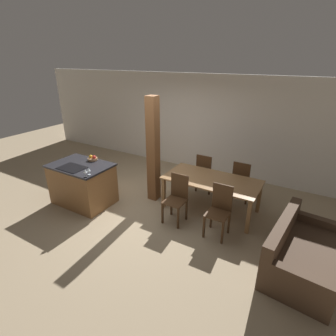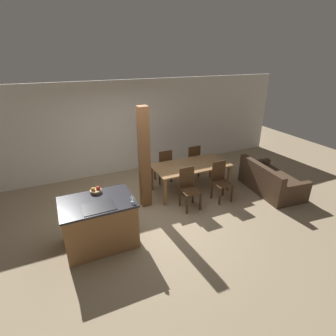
% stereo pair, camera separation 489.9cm
% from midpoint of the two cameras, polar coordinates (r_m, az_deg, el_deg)
% --- Properties ---
extents(ground_plane, '(16.00, 16.00, 0.00)m').
position_cam_midpoint_polar(ground_plane, '(5.56, 17.63, -13.78)').
color(ground_plane, '#9E896B').
extents(wall_back, '(11.20, 0.08, 2.70)m').
position_cam_midpoint_polar(wall_back, '(7.34, 23.87, 6.19)').
color(wall_back, silver).
rests_on(wall_back, ground_plane).
extents(kitchen_island, '(1.32, 0.92, 0.94)m').
position_cam_midpoint_polar(kitchen_island, '(5.14, 3.86, -9.56)').
color(kitchen_island, olive).
rests_on(kitchen_island, ground_plane).
extents(fruit_bowl, '(0.22, 0.22, 0.12)m').
position_cam_midpoint_polar(fruit_bowl, '(5.13, 6.18, -3.17)').
color(fruit_bowl, '#99704C').
rests_on(fruit_bowl, kitchen_island).
extents(wine_glass_near, '(0.07, 0.07, 0.14)m').
position_cam_midpoint_polar(wine_glass_near, '(4.34, 8.64, -7.54)').
color(wine_glass_near, silver).
rests_on(wine_glass_near, kitchen_island).
extents(wine_glass_middle, '(0.07, 0.07, 0.14)m').
position_cam_midpoint_polar(wine_glass_middle, '(4.42, 9.09, -7.02)').
color(wine_glass_middle, silver).
rests_on(wine_glass_middle, kitchen_island).
extents(dining_table, '(1.98, 0.98, 0.73)m').
position_cam_midpoint_polar(dining_table, '(5.73, 34.04, -8.16)').
color(dining_table, olive).
rests_on(dining_table, ground_plane).
extents(dining_chair_near_left, '(0.40, 0.40, 0.98)m').
position_cam_midpoint_polar(dining_chair_near_left, '(5.14, 28.91, -12.27)').
color(dining_chair_near_left, '#472D19').
rests_on(dining_chair_near_left, ground_plane).
extents(dining_chair_near_right, '(0.40, 0.40, 0.98)m').
position_cam_midpoint_polar(dining_chair_near_right, '(5.26, 38.76, -13.97)').
color(dining_chair_near_right, '#472D19').
rests_on(dining_chair_near_right, ground_plane).
extents(dining_chair_far_left, '(0.40, 0.40, 0.98)m').
position_cam_midpoint_polar(dining_chair_far_left, '(6.39, 29.70, -5.48)').
color(dining_chair_far_left, '#472D19').
rests_on(dining_chair_far_left, ground_plane).
extents(dining_chair_far_right, '(0.40, 0.40, 0.98)m').
position_cam_midpoint_polar(dining_chair_far_right, '(6.49, 37.49, -6.98)').
color(dining_chair_far_right, '#472D19').
rests_on(dining_chair_far_right, ground_plane).
extents(couch, '(1.11, 1.76, 0.78)m').
position_cam_midpoint_polar(couch, '(5.72, 53.29, -18.90)').
color(couch, '#473323').
rests_on(couch, ground_plane).
extents(timber_post, '(0.23, 0.23, 2.37)m').
position_cam_midpoint_polar(timber_post, '(5.31, 21.28, -1.31)').
color(timber_post, brown).
rests_on(timber_post, ground_plane).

